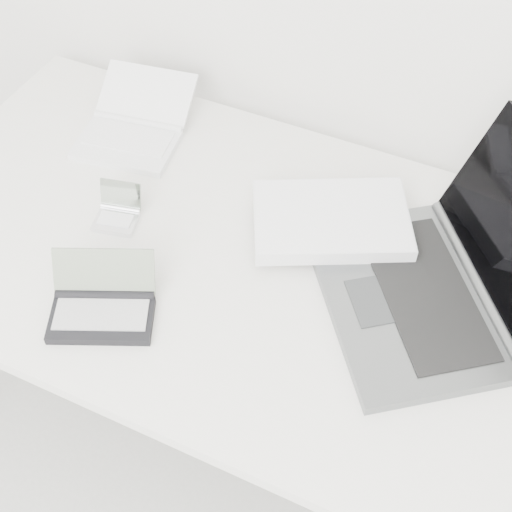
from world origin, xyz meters
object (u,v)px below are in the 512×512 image
at_px(laptop_large, 401,259).
at_px(palmtop_charcoal, 102,307).
at_px(desk, 278,282).
at_px(netbook_open_white, 133,130).

xyz_separation_m(laptop_large, palmtop_charcoal, (-0.46, -0.31, -0.02)).
relative_size(desk, palmtop_charcoal, 6.96).
xyz_separation_m(laptop_large, netbook_open_white, (-0.67, 0.13, -0.03)).
bearing_deg(laptop_large, netbook_open_white, -138.37).
bearing_deg(palmtop_charcoal, desk, 19.78).
bearing_deg(laptop_large, desk, -106.84).
xyz_separation_m(desk, netbook_open_white, (-0.45, 0.21, 0.07)).
bearing_deg(palmtop_charcoal, netbook_open_white, 91.11).
bearing_deg(desk, palmtop_charcoal, -136.23).
distance_m(laptop_large, netbook_open_white, 0.68).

